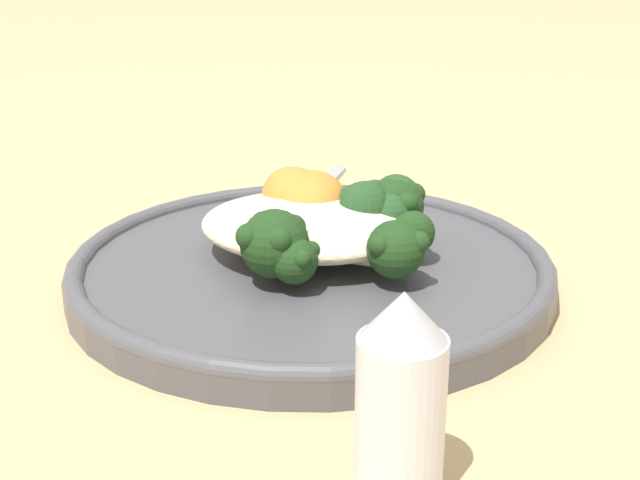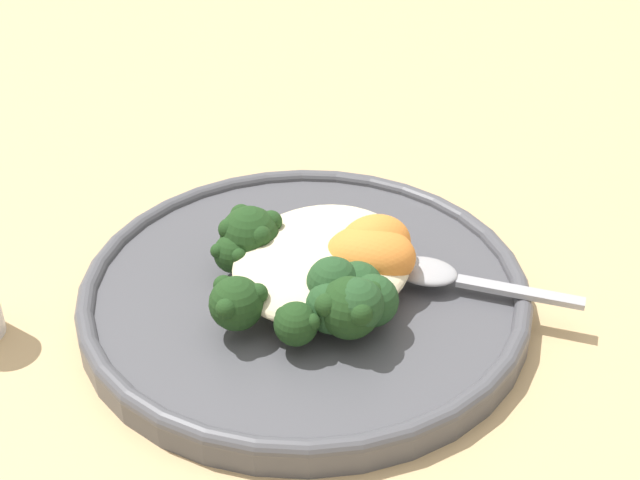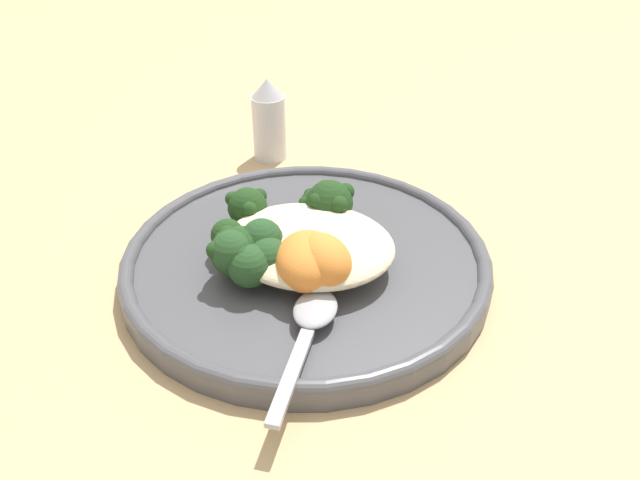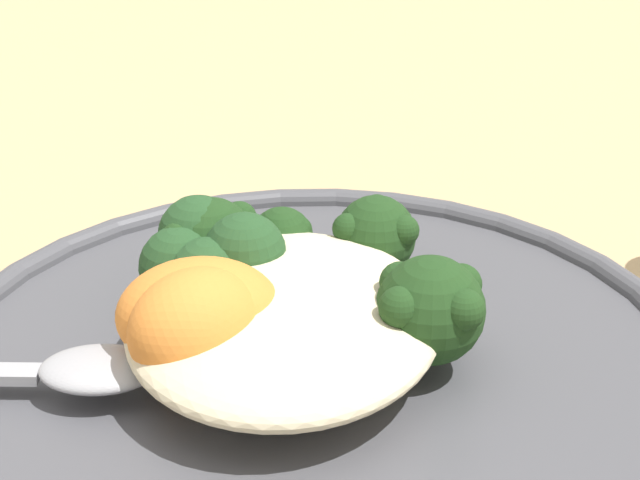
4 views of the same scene
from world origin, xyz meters
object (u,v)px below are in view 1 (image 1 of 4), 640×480
(kale_tuft, at_px, (376,207))
(broccoli_stalk_3, at_px, (364,233))
(spoon, at_px, (309,200))
(broccoli_stalk_0, at_px, (275,241))
(broccoli_stalk_2, at_px, (362,245))
(broccoli_stalk_1, at_px, (289,251))
(salt_shaker, at_px, (401,399))
(plate, at_px, (305,268))
(quinoa_mound, at_px, (307,226))
(sweet_potato_chunk_0, at_px, (294,198))
(broccoli_stalk_4, at_px, (381,210))
(sweet_potato_chunk_1, at_px, (311,201))

(kale_tuft, bearing_deg, broccoli_stalk_3, 89.24)
(spoon, bearing_deg, broccoli_stalk_0, -173.00)
(broccoli_stalk_2, xyz_separation_m, kale_tuft, (0.01, -0.05, 0.00))
(broccoli_stalk_0, xyz_separation_m, spoon, (0.02, -0.12, -0.01))
(broccoli_stalk_1, distance_m, salt_shaker, 0.18)
(plate, bearing_deg, kale_tuft, -128.88)
(quinoa_mound, bearing_deg, sweet_potato_chunk_0, -57.00)
(plate, bearing_deg, quinoa_mound, -77.98)
(broccoli_stalk_4, bearing_deg, spoon, 116.55)
(broccoli_stalk_1, relative_size, broccoli_stalk_4, 0.94)
(broccoli_stalk_4, relative_size, spoon, 0.85)
(sweet_potato_chunk_0, height_order, salt_shaker, salt_shaker)
(sweet_potato_chunk_1, height_order, spoon, sweet_potato_chunk_1)
(broccoli_stalk_3, relative_size, sweet_potato_chunk_0, 2.44)
(broccoli_stalk_0, distance_m, sweet_potato_chunk_1, 0.07)
(broccoli_stalk_2, distance_m, spoon, 0.12)
(kale_tuft, relative_size, spoon, 0.47)
(broccoli_stalk_4, height_order, sweet_potato_chunk_0, sweet_potato_chunk_0)
(kale_tuft, bearing_deg, broccoli_stalk_1, 64.90)
(broccoli_stalk_1, height_order, broccoli_stalk_3, same)
(salt_shaker, bearing_deg, kale_tuft, -72.70)
(broccoli_stalk_1, xyz_separation_m, broccoli_stalk_3, (-0.03, -0.04, -0.00))
(broccoli_stalk_3, relative_size, kale_tuft, 2.12)
(broccoli_stalk_3, bearing_deg, broccoli_stalk_2, -82.17)
(broccoli_stalk_4, relative_size, sweet_potato_chunk_1, 1.79)
(quinoa_mound, bearing_deg, broccoli_stalk_0, 85.71)
(plate, distance_m, kale_tuft, 0.06)
(broccoli_stalk_4, bearing_deg, salt_shaker, -101.50)
(plate, xyz_separation_m, kale_tuft, (-0.03, -0.04, 0.03))
(broccoli_stalk_0, bearing_deg, broccoli_stalk_4, 131.34)
(sweet_potato_chunk_1, distance_m, kale_tuft, 0.04)
(plate, xyz_separation_m, broccoli_stalk_3, (-0.03, -0.01, 0.02))
(broccoli_stalk_1, relative_size, sweet_potato_chunk_1, 1.68)
(broccoli_stalk_0, height_order, broccoli_stalk_4, broccoli_stalk_0)
(kale_tuft, relative_size, salt_shaker, 0.65)
(broccoli_stalk_0, bearing_deg, broccoli_stalk_1, 116.75)
(sweet_potato_chunk_1, relative_size, kale_tuft, 1.01)
(broccoli_stalk_0, bearing_deg, salt_shaker, 16.49)
(broccoli_stalk_1, height_order, sweet_potato_chunk_1, sweet_potato_chunk_1)
(plate, relative_size, quinoa_mound, 2.21)
(quinoa_mound, relative_size, broccoli_stalk_3, 1.09)
(kale_tuft, bearing_deg, sweet_potato_chunk_1, 2.13)
(sweet_potato_chunk_0, bearing_deg, sweet_potato_chunk_1, -175.67)
(sweet_potato_chunk_1, bearing_deg, broccoli_stalk_3, 150.07)
(broccoli_stalk_3, distance_m, salt_shaker, 0.21)
(broccoli_stalk_4, bearing_deg, quinoa_mound, -170.00)
(sweet_potato_chunk_1, bearing_deg, broccoli_stalk_4, -179.01)
(broccoli_stalk_1, distance_m, kale_tuft, 0.08)
(sweet_potato_chunk_1, bearing_deg, sweet_potato_chunk_0, 4.33)
(quinoa_mound, xyz_separation_m, salt_shaker, (-0.10, 0.19, 0.01))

